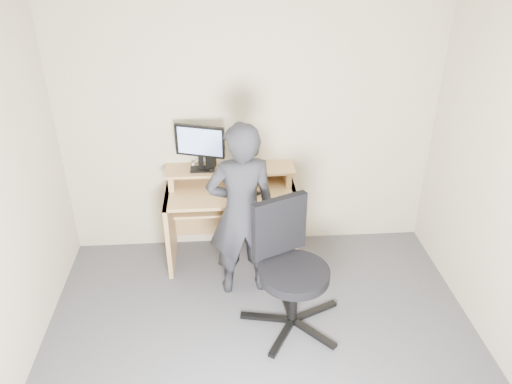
{
  "coord_description": "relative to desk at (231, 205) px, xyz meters",
  "views": [
    {
      "loc": [
        -0.27,
        -2.56,
        2.97
      ],
      "look_at": [
        0.0,
        1.05,
        0.95
      ],
      "focal_mm": 35.0,
      "sensor_mm": 36.0,
      "label": 1
    }
  ],
  "objects": [
    {
      "name": "smartphone",
      "position": [
        0.28,
        0.06,
        0.37
      ],
      "size": [
        0.1,
        0.14,
        0.01
      ],
      "primitive_type": "cube",
      "rotation": [
        0.0,
        0.0,
        -0.31
      ],
      "color": "black",
      "rests_on": "desk"
    },
    {
      "name": "mouse",
      "position": [
        0.22,
        -0.18,
        0.22
      ],
      "size": [
        0.1,
        0.07,
        0.04
      ],
      "primitive_type": "ellipsoid",
      "rotation": [
        0.0,
        0.0,
        -0.02
      ],
      "color": "black",
      "rests_on": "desk"
    },
    {
      "name": "keyboard",
      "position": [
        0.02,
        -0.17,
        0.12
      ],
      "size": [
        0.49,
        0.28,
        0.03
      ],
      "primitive_type": "cube",
      "rotation": [
        0.0,
        0.0,
        -0.24
      ],
      "color": "black",
      "rests_on": "desk"
    },
    {
      "name": "charger",
      "position": [
        -0.17,
        0.0,
        0.38
      ],
      "size": [
        0.05,
        0.05,
        0.03
      ],
      "primitive_type": "cube",
      "rotation": [
        0.0,
        0.0,
        0.24
      ],
      "color": "black",
      "rests_on": "desk"
    },
    {
      "name": "desk",
      "position": [
        0.0,
        0.0,
        0.0
      ],
      "size": [
        1.2,
        0.6,
        0.91
      ],
      "color": "tan",
      "rests_on": "ground"
    },
    {
      "name": "travel_mug",
      "position": [
        0.07,
        0.1,
        0.44
      ],
      "size": [
        0.08,
        0.08,
        0.16
      ],
      "primitive_type": "cylinder",
      "rotation": [
        0.0,
        0.0,
        -0.06
      ],
      "color": "#ACADB1",
      "rests_on": "desk"
    },
    {
      "name": "monitor",
      "position": [
        -0.26,
        0.04,
        0.62
      ],
      "size": [
        0.45,
        0.18,
        0.44
      ],
      "rotation": [
        0.0,
        0.0,
        -0.32
      ],
      "color": "black",
      "rests_on": "desk"
    },
    {
      "name": "external_drive",
      "position": [
        -0.17,
        0.08,
        0.46
      ],
      "size": [
        0.1,
        0.14,
        0.2
      ],
      "primitive_type": "cube",
      "rotation": [
        0.0,
        0.0,
        -0.24
      ],
      "color": "black",
      "rests_on": "desk"
    },
    {
      "name": "office_chair",
      "position": [
        0.43,
        -0.97,
        0.03
      ],
      "size": [
        0.83,
        0.82,
        1.05
      ],
      "rotation": [
        0.0,
        0.0,
        0.42
      ],
      "color": "black",
      "rests_on": "ground"
    },
    {
      "name": "ground",
      "position": [
        0.2,
        -1.53,
        -0.55
      ],
      "size": [
        3.5,
        3.5,
        0.0
      ],
      "primitive_type": "plane",
      "color": "#4E4D52",
      "rests_on": "ground"
    },
    {
      "name": "person",
      "position": [
        0.08,
        -0.54,
        0.25
      ],
      "size": [
        0.62,
        0.45,
        1.6
      ],
      "primitive_type": "imported",
      "rotation": [
        0.0,
        0.0,
        3.26
      ],
      "color": "black",
      "rests_on": "ground"
    },
    {
      "name": "ceiling",
      "position": [
        0.2,
        -1.53,
        1.95
      ],
      "size": [
        3.5,
        3.5,
        0.02
      ],
      "primitive_type": "cube",
      "color": "white",
      "rests_on": "back_wall"
    },
    {
      "name": "back_wall",
      "position": [
        0.2,
        0.22,
        0.7
      ],
      "size": [
        3.5,
        0.02,
        2.5
      ],
      "primitive_type": "cube",
      "color": "beige",
      "rests_on": "ground"
    },
    {
      "name": "headphones",
      "position": [
        -0.27,
        0.15,
        0.37
      ],
      "size": [
        0.19,
        0.19,
        0.06
      ],
      "primitive_type": "torus",
      "rotation": [
        0.26,
        0.0,
        -0.24
      ],
      "color": "silver",
      "rests_on": "desk"
    }
  ]
}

